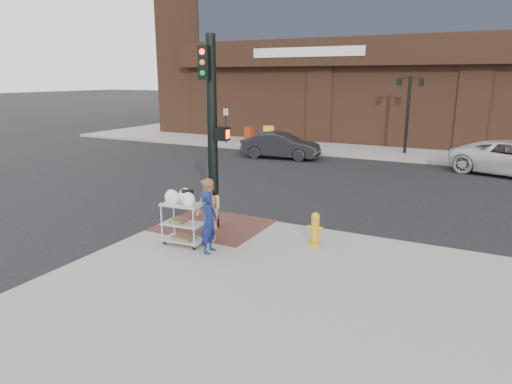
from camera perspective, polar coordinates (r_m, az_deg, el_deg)
The scene contains 13 objects.
ground at distance 11.65m, azimuth -5.18°, elevation -6.53°, with size 220.00×220.00×0.00m, color black.
brick_curb_ramp at distance 12.62m, azimuth -5.35°, elevation -4.14°, with size 2.80×2.40×0.01m, color #4E2924.
lamp_post at distance 25.54m, azimuth 18.49°, elevation 10.12°, with size 1.32×0.22×4.00m.
parking_sign at distance 28.28m, azimuth -3.77°, elevation 8.35°, with size 0.05×0.05×2.20m, color black.
traffic_signal_pole at distance 11.88m, azimuth -5.47°, elevation 7.94°, with size 0.61×0.51×5.00m.
woman_blue at distance 10.53m, azimuth -5.90°, elevation -3.77°, with size 0.53×0.35×1.46m, color navy.
pedestrian_tan at distance 11.24m, azimuth -5.96°, elevation -2.30°, with size 0.77×0.60×1.57m, color tan.
sedan_dark at distance 23.76m, azimuth 3.09°, elevation 5.82°, with size 1.41×4.04×1.33m, color black.
utility_cart at distance 11.13m, azimuth -9.07°, elevation -3.44°, with size 1.04×0.64×1.38m.
fire_hydrant at distance 11.10m, azimuth 7.41°, elevation -4.54°, with size 0.39×0.27×0.82m.
newsbox_red at distance 27.69m, azimuth -0.89°, elevation 7.08°, with size 0.45×0.41×1.07m, color #9D2811.
newsbox_yellow at distance 27.47m, azimuth 1.57°, elevation 7.08°, with size 0.47×0.43×1.13m, color #FFF71C.
newsbox_blue at distance 26.85m, azimuth 1.03°, elevation 6.65°, with size 0.37×0.34×0.89m, color #1923A4.
Camera 1 is at (5.84, -9.21, 4.11)m, focal length 32.00 mm.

